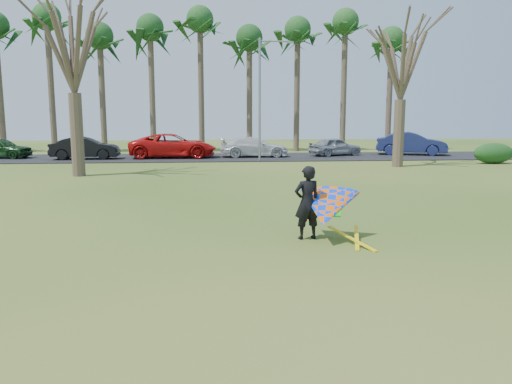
{
  "coord_description": "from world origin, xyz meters",
  "views": [
    {
      "loc": [
        -1.16,
        -11.17,
        3.19
      ],
      "look_at": [
        0.0,
        2.0,
        1.1
      ],
      "focal_mm": 35.0,
      "sensor_mm": 36.0,
      "label": 1
    }
  ],
  "objects": [
    {
      "name": "car_2",
      "position": [
        -3.95,
        24.77,
        0.91
      ],
      "size": [
        6.17,
        2.91,
        1.7
      ],
      "primitive_type": "imported",
      "rotation": [
        0.0,
        0.0,
        1.59
      ],
      "color": "red",
      "rests_on": "parking_strip"
    },
    {
      "name": "streetlight",
      "position": [
        2.16,
        22.0,
        4.46
      ],
      "size": [
        2.28,
        0.18,
        8.0
      ],
      "color": "gray",
      "rests_on": "ground"
    },
    {
      "name": "palm_5",
      "position": [
        -2.0,
        31.0,
        10.52
      ],
      "size": [
        4.84,
        4.84,
        12.24
      ],
      "color": "brown",
      "rests_on": "ground"
    },
    {
      "name": "car_3",
      "position": [
        1.86,
        24.92,
        0.78
      ],
      "size": [
        4.98,
        2.11,
        1.43
      ],
      "primitive_type": "imported",
      "rotation": [
        0.0,
        0.0,
        1.59
      ],
      "color": "silver",
      "rests_on": "parking_strip"
    },
    {
      "name": "palm_2",
      "position": [
        -14.0,
        31.0,
        10.52
      ],
      "size": [
        4.84,
        4.84,
        12.24
      ],
      "color": "#463A2A",
      "rests_on": "ground"
    },
    {
      "name": "car_1",
      "position": [
        -9.89,
        24.11,
        0.82
      ],
      "size": [
        4.65,
        1.79,
        1.51
      ],
      "primitive_type": "imported",
      "rotation": [
        0.0,
        0.0,
        1.61
      ],
      "color": "black",
      "rests_on": "parking_strip"
    },
    {
      "name": "palm_6",
      "position": [
        2.0,
        31.0,
        9.17
      ],
      "size": [
        4.84,
        4.84,
        10.84
      ],
      "color": "brown",
      "rests_on": "ground"
    },
    {
      "name": "palm_7",
      "position": [
        6.0,
        31.0,
        9.85
      ],
      "size": [
        4.84,
        4.84,
        11.54
      ],
      "color": "#46362A",
      "rests_on": "ground"
    },
    {
      "name": "palm_8",
      "position": [
        10.0,
        31.0,
        10.52
      ],
      "size": [
        4.84,
        4.84,
        12.24
      ],
      "color": "#4D402E",
      "rests_on": "ground"
    },
    {
      "name": "hedge_near",
      "position": [
        16.8,
        19.26,
        0.66
      ],
      "size": [
        2.63,
        1.19,
        1.32
      ],
      "primitive_type": "ellipsoid",
      "color": "#163E16",
      "rests_on": "ground"
    },
    {
      "name": "bare_tree_right",
      "position": [
        10.0,
        18.0,
        6.57
      ],
      "size": [
        6.27,
        6.27,
        9.21
      ],
      "color": "#4B3A2D",
      "rests_on": "ground"
    },
    {
      "name": "palm_3",
      "position": [
        -10.0,
        31.0,
        9.17
      ],
      "size": [
        4.84,
        4.84,
        10.84
      ],
      "color": "brown",
      "rests_on": "ground"
    },
    {
      "name": "palm_4",
      "position": [
        -6.0,
        31.0,
        9.85
      ],
      "size": [
        4.84,
        4.84,
        11.54
      ],
      "color": "brown",
      "rests_on": "ground"
    },
    {
      "name": "palm_9",
      "position": [
        14.0,
        31.0,
        9.17
      ],
      "size": [
        4.84,
        4.84,
        10.84
      ],
      "color": "#48372B",
      "rests_on": "ground"
    },
    {
      "name": "ground",
      "position": [
        0.0,
        0.0,
        0.0
      ],
      "size": [
        100.0,
        100.0,
        0.0
      ],
      "primitive_type": "plane",
      "color": "#1C4B10",
      "rests_on": "ground"
    },
    {
      "name": "kite_flyer",
      "position": [
        1.62,
        0.94,
        0.86
      ],
      "size": [
        2.13,
        2.39,
        2.05
      ],
      "color": "black",
      "rests_on": "ground"
    },
    {
      "name": "car_4",
      "position": [
        8.0,
        25.48,
        0.74
      ],
      "size": [
        4.29,
        2.86,
        1.36
      ],
      "primitive_type": "imported",
      "rotation": [
        0.0,
        0.0,
        1.92
      ],
      "color": "gray",
      "rests_on": "parking_strip"
    },
    {
      "name": "car_0",
      "position": [
        -16.03,
        25.43,
        0.78
      ],
      "size": [
        4.45,
        2.45,
        1.44
      ],
      "primitive_type": "imported",
      "rotation": [
        0.0,
        0.0,
        1.38
      ],
      "color": "#173918",
      "rests_on": "parking_strip"
    },
    {
      "name": "parking_strip",
      "position": [
        0.0,
        25.0,
        0.03
      ],
      "size": [
        46.0,
        7.0,
        0.06
      ],
      "primitive_type": "cube",
      "color": "black",
      "rests_on": "ground"
    },
    {
      "name": "car_5",
      "position": [
        13.97,
        25.7,
        0.91
      ],
      "size": [
        5.5,
        3.45,
        1.71
      ],
      "primitive_type": "imported",
      "rotation": [
        0.0,
        0.0,
        1.23
      ],
      "color": "navy",
      "rests_on": "parking_strip"
    },
    {
      "name": "bare_tree_left",
      "position": [
        -8.0,
        15.0,
        6.92
      ],
      "size": [
        6.6,
        6.6,
        9.7
      ],
      "color": "#49382B",
      "rests_on": "ground"
    }
  ]
}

